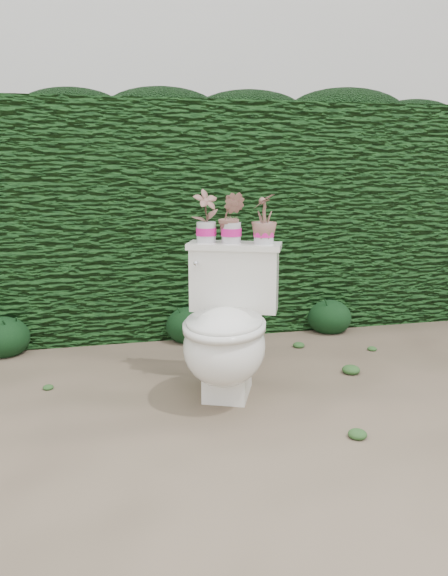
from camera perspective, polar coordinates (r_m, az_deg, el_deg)
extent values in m
plane|color=gray|center=(2.90, -1.31, -11.77)|extent=(60.00, 60.00, 0.00)
cube|color=#1F511B|center=(4.24, -5.84, 7.16)|extent=(8.00, 1.00, 1.60)
cube|color=silver|center=(8.70, -5.83, 17.81)|extent=(8.00, 3.50, 4.00)
cube|color=white|center=(2.98, 0.38, -8.97)|extent=(0.32, 0.36, 0.20)
ellipsoid|color=white|center=(2.82, 0.05, -5.92)|extent=(0.58, 0.63, 0.39)
cube|color=white|center=(3.05, 1.05, 0.86)|extent=(0.50, 0.34, 0.34)
cube|color=white|center=(3.02, 1.07, 4.30)|extent=(0.53, 0.37, 0.03)
cylinder|color=silver|center=(2.98, -2.74, 2.60)|extent=(0.04, 0.06, 0.02)
sphere|color=silver|center=(2.95, -2.87, 2.50)|extent=(0.03, 0.03, 0.03)
imported|color=#397123|center=(3.03, -1.83, 7.19)|extent=(0.16, 0.13, 0.27)
imported|color=#397123|center=(3.01, 0.75, 7.01)|extent=(0.18, 0.16, 0.25)
imported|color=#397123|center=(2.99, 4.09, 6.87)|extent=(0.18, 0.18, 0.25)
ellipsoid|color=#133615|center=(3.86, -21.57, -4.30)|extent=(0.34, 0.34, 0.27)
ellipsoid|color=#133615|center=(3.87, -3.50, -3.39)|extent=(0.33, 0.33, 0.26)
ellipsoid|color=#133615|center=(4.15, 10.65, -2.55)|extent=(0.32, 0.32, 0.26)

